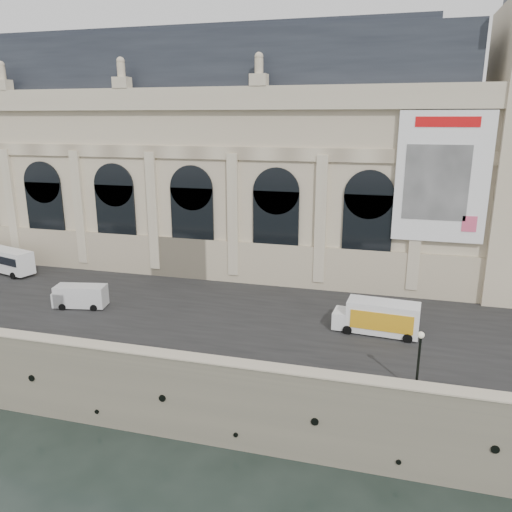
{
  "coord_description": "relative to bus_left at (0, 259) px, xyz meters",
  "views": [
    {
      "loc": [
        18.09,
        -31.53,
        24.73
      ],
      "look_at": [
        3.66,
        22.0,
        9.39
      ],
      "focal_mm": 35.0,
      "sensor_mm": 36.0,
      "label": 1
    }
  ],
  "objects": [
    {
      "name": "box_truck",
      "position": [
        46.35,
        -6.73,
        -0.25
      ],
      "size": [
        7.66,
        3.17,
        3.02
      ],
      "color": "white",
      "rests_on": "quay"
    },
    {
      "name": "lamp_right",
      "position": [
        49.35,
        -16.42,
        0.56
      ],
      "size": [
        0.48,
        0.48,
        4.68
      ],
      "color": "black",
      "rests_on": "quay"
    },
    {
      "name": "bus_left",
      "position": [
        0.0,
        0.0,
        0.0
      ],
      "size": [
        10.87,
        5.01,
        3.15
      ],
      "color": "white",
      "rests_on": "quay"
    },
    {
      "name": "quay",
      "position": [
        28.53,
        16.87,
        -4.76
      ],
      "size": [
        160.0,
        70.0,
        6.0
      ],
      "primitive_type": "cube",
      "color": "gray",
      "rests_on": "ground"
    },
    {
      "name": "museum",
      "position": [
        22.56,
        12.73,
        11.96
      ],
      "size": [
        69.0,
        18.7,
        29.1
      ],
      "color": "beige",
      "rests_on": "quay"
    },
    {
      "name": "van_c",
      "position": [
        16.59,
        -8.13,
        -0.57
      ],
      "size": [
        5.54,
        2.95,
        2.34
      ],
      "color": "silver",
      "rests_on": "quay"
    },
    {
      "name": "street",
      "position": [
        28.53,
        -4.13,
        -1.73
      ],
      "size": [
        160.0,
        24.0,
        0.06
      ],
      "primitive_type": "cube",
      "color": "#2D2D2D",
      "rests_on": "quay"
    },
    {
      "name": "ground",
      "position": [
        28.53,
        -18.13,
        -7.76
      ],
      "size": [
        260.0,
        260.0,
        0.0
      ],
      "primitive_type": "plane",
      "color": "black",
      "rests_on": "ground"
    },
    {
      "name": "parapet",
      "position": [
        28.53,
        -17.53,
        -1.15
      ],
      "size": [
        160.0,
        1.4,
        1.21
      ],
      "color": "gray",
      "rests_on": "quay"
    }
  ]
}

